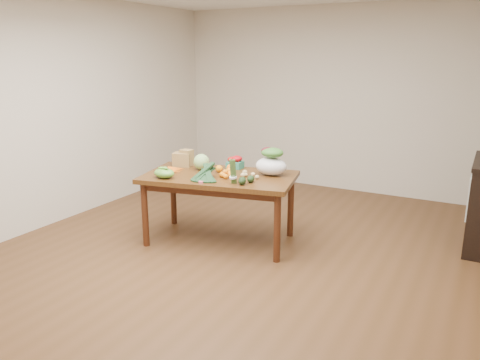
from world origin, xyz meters
The scene contains 24 objects.
floor centered at (0.00, 0.00, 0.00)m, with size 6.00×6.00×0.00m, color #54341D.
room_walls centered at (0.00, 0.00, 1.35)m, with size 5.02×6.02×2.70m.
dining_table centered at (-0.42, 0.32, 0.38)m, with size 1.59×0.88×0.75m, color #512F12.
dish_towel centered at (1.96, 1.40, 0.55)m, with size 0.02×0.28×0.45m, color white.
paper_bag centered at (-1.01, 0.47, 0.84)m, with size 0.27×0.22×0.19m, color olive, non-canonical shape.
cabbage centered at (-0.72, 0.43, 0.84)m, with size 0.18×0.18×0.18m, color #B1DA7E.
strawberry_basket_a centered at (-0.46, 0.66, 0.80)m, with size 0.11×0.11×0.10m, color red, non-canonical shape.
strawberry_basket_b centered at (-0.40, 0.67, 0.81)m, with size 0.13×0.13×0.11m, color red, non-canonical shape.
orange_a centered at (-0.48, 0.41, 0.79)m, with size 0.08×0.08×0.08m, color orange.
orange_b centered at (-0.39, 0.50, 0.79)m, with size 0.08×0.08×0.08m, color orange.
orange_c centered at (-0.35, 0.41, 0.79)m, with size 0.07×0.07×0.07m, color orange.
mandarin_cluster centered at (-0.32, 0.27, 0.79)m, with size 0.18×0.18×0.08m, color orange, non-canonical shape.
carrots centered at (-0.95, 0.23, 0.76)m, with size 0.22×0.22×0.03m, color orange, non-canonical shape.
snap_pea_bag centered at (-0.86, -0.07, 0.80)m, with size 0.23×0.17×0.10m, color #5FA237.
kale_bunch centered at (-0.43, 0.04, 0.83)m, with size 0.32×0.40×0.16m, color black, non-canonical shape.
asparagus_bundle centered at (-0.12, 0.08, 0.88)m, with size 0.08×0.08×0.25m, color #4C7133, non-canonical shape.
potato_a centered at (-0.14, 0.39, 0.77)m, with size 0.04×0.04×0.04m, color tan.
potato_b centered at (-0.15, 0.35, 0.77)m, with size 0.06×0.05×0.05m, color tan.
potato_c centered at (-0.08, 0.44, 0.77)m, with size 0.05×0.04×0.04m, color #D3B87A.
potato_d centered at (-0.19, 0.47, 0.77)m, with size 0.06×0.05×0.05m, color tan.
potato_e centered at (0.01, 0.36, 0.77)m, with size 0.05×0.04×0.04m, color tan.
avocado_a centered at (-0.02, 0.09, 0.79)m, with size 0.08×0.11×0.08m, color black.
avocado_b centered at (0.02, 0.21, 0.79)m, with size 0.07×0.11×0.07m, color black.
salad_bag centered at (0.07, 0.58, 0.88)m, with size 0.34×0.26×0.27m, color white, non-canonical shape.
Camera 1 is at (2.09, -3.83, 1.99)m, focal length 35.00 mm.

